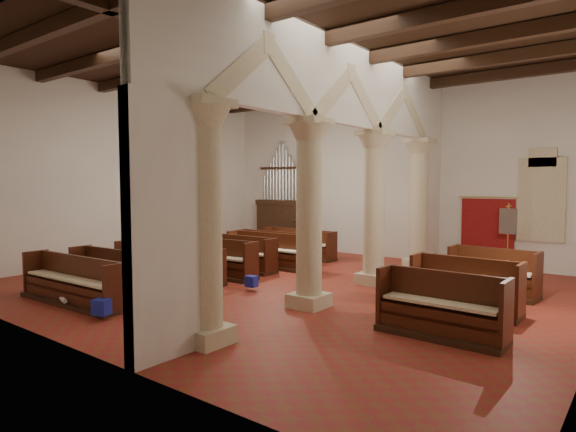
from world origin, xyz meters
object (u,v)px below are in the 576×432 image
(processional_banner, at_px, (507,249))
(nave_pew_0, at_px, (73,288))
(pipe_organ, at_px, (281,215))
(aisle_pew_0, at_px, (441,316))
(lectern, at_px, (302,239))

(processional_banner, xyz_separation_m, nave_pew_0, (-6.88, -9.51, -0.41))
(pipe_organ, bearing_deg, processional_banner, -3.12)
(processional_banner, relative_size, aisle_pew_0, 0.95)
(aisle_pew_0, bearing_deg, nave_pew_0, -158.70)
(lectern, xyz_separation_m, aisle_pew_0, (7.82, -6.65, -0.16))
(processional_banner, relative_size, nave_pew_0, 0.64)
(pipe_organ, distance_m, processional_banner, 8.85)
(processional_banner, bearing_deg, lectern, -179.56)
(lectern, distance_m, aisle_pew_0, 10.26)
(pipe_organ, relative_size, aisle_pew_0, 1.97)
(lectern, height_order, nave_pew_0, lectern)
(processional_banner, distance_m, nave_pew_0, 11.74)
(nave_pew_0, distance_m, aisle_pew_0, 7.86)
(nave_pew_0, xyz_separation_m, aisle_pew_0, (7.38, 2.72, 0.04))
(processional_banner, height_order, nave_pew_0, processional_banner)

